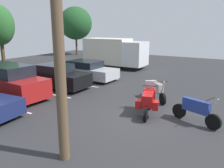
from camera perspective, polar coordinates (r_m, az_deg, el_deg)
The scene contains 10 objects.
ground at distance 10.35m, azimuth 8.01°, elevation -8.44°, with size 44.00×44.00×0.10m, color #2D2D30.
motorcycle_touring at distance 10.49m, azimuth 8.97°, elevation -3.88°, with size 2.10×1.11×1.45m.
motorcycle_second at distance 10.02m, azimuth 20.13°, elevation -6.09°, with size 0.94×2.08×1.27m.
motorcycle_third at distance 12.64m, azimuth 10.97°, elevation -1.31°, with size 1.73×1.63×1.24m.
car_red at distance 13.83m, azimuth -23.64°, elevation 0.47°, with size 2.12×4.37×1.85m.
car_black at distance 15.35m, azimuth -13.44°, elevation 1.83°, with size 1.93×4.25×1.53m.
car_silver at distance 17.50m, azimuth -6.40°, elevation 3.41°, with size 2.06×4.80×1.40m.
box_truck at distance 22.40m, azimuth 0.68°, elevation 7.95°, with size 2.42×6.03×2.78m.
tree_left at distance 26.03m, azimuth -26.10°, elevation 12.92°, with size 2.81×2.81×6.00m.
tree_far_right at distance 33.15m, azimuth -9.00°, elevation 14.66°, with size 4.48×4.48×6.57m.
Camera 1 is at (-8.88, -3.58, 3.88)m, focal length 36.85 mm.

